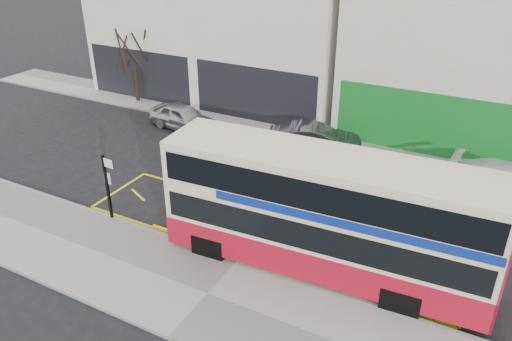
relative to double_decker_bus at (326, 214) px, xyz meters
The scene contains 14 objects.
ground 3.45m from the double_decker_bus, 167.03° to the right, with size 120.00×120.00×0.00m, color black.
pavement 4.43m from the double_decker_bus, 132.00° to the right, with size 40.00×4.00×0.15m, color #A3A09B.
kerb 3.49m from the double_decker_bus, 159.50° to the right, with size 40.00×0.15×0.15m, color gray.
far_pavement 10.92m from the double_decker_bus, 104.11° to the left, with size 50.00×3.00×0.15m, color #A3A09B.
road_markings 3.54m from the double_decker_bus, 159.10° to the left, with size 14.00×3.40×0.01m, color yellow, non-canonical shape.
terrace_far_left 21.76m from the double_decker_bus, 138.24° to the left, with size 8.00×8.01×10.80m.
terrace_left 16.81m from the double_decker_bus, 119.42° to the left, with size 8.00×8.01×11.80m.
terrace_green_shop 14.70m from the double_decker_bus, 86.47° to the left, with size 9.00×8.01×11.30m.
double_decker_bus is the anchor object (origin of this frame).
bus_stop_post 8.20m from the double_decker_bus, behind, with size 0.65×0.14×2.64m.
car_silver 13.66m from the double_decker_bus, 144.79° to the left, with size 1.62×4.02×1.37m, color #B9B9BE.
car_grey 9.06m from the double_decker_bus, 113.90° to the left, with size 1.58×4.53×1.49m, color #44454C.
street_tree_left 19.07m from the double_decker_bus, 148.14° to the left, with size 2.67×2.67×5.76m.
street_tree_right 12.16m from the double_decker_bus, 78.24° to the left, with size 2.75×2.75×5.94m.
Camera 1 is at (6.87, -12.05, 10.49)m, focal length 35.00 mm.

